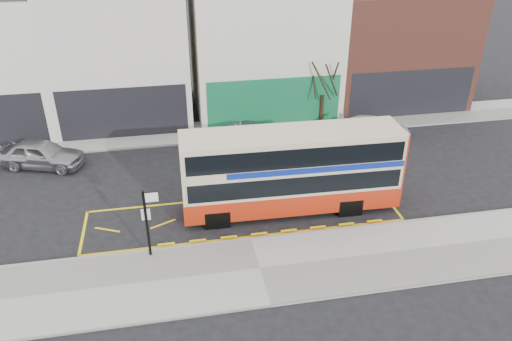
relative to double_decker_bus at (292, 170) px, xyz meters
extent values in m
plane|color=black|center=(-2.24, -1.77, -2.04)|extent=(120.00, 120.00, 0.00)
cube|color=#A2A099|center=(-2.24, -4.07, -1.97)|extent=(40.00, 4.00, 0.15)
cube|color=gray|center=(-2.24, -2.15, -1.97)|extent=(40.00, 0.15, 0.15)
cube|color=#A2A099|center=(-2.24, 9.23, -1.97)|extent=(50.00, 3.00, 0.15)
cube|color=silver|center=(-7.74, 13.23, 2.46)|extent=(8.00, 8.00, 9.00)
cube|color=black|center=(-7.74, 9.25, -0.44)|extent=(7.36, 0.06, 3.20)
cube|color=black|center=(-7.74, 9.27, -0.64)|extent=(5.60, 0.04, 2.00)
cube|color=silver|center=(1.26, 13.23, 2.21)|extent=(9.00, 8.00, 8.50)
cube|color=#12683D|center=(1.26, 9.25, -0.44)|extent=(8.28, 0.06, 3.20)
cube|color=black|center=(1.26, 9.27, -0.64)|extent=(6.30, 0.04, 2.00)
cube|color=brown|center=(10.26, 13.23, 1.71)|extent=(9.00, 8.00, 7.50)
cube|color=black|center=(10.26, 9.25, -0.44)|extent=(8.28, 0.06, 3.20)
cube|color=black|center=(10.26, 9.27, -0.64)|extent=(6.30, 0.04, 2.00)
cube|color=beige|center=(-0.03, 0.00, 0.05)|extent=(9.74, 2.43, 3.57)
cube|color=#AB240D|center=(-0.03, 0.00, -1.25)|extent=(9.78, 2.47, 0.97)
cube|color=#AB240D|center=(4.79, -0.11, 0.05)|extent=(0.11, 2.24, 3.57)
cube|color=black|center=(-0.03, 0.00, -0.19)|extent=(9.35, 2.48, 0.84)
cube|color=black|center=(-0.03, 0.00, 1.13)|extent=(9.35, 2.48, 0.88)
cube|color=navy|center=(0.85, -0.02, 0.51)|extent=(7.80, 2.44, 0.26)
cube|color=black|center=(-4.86, 0.12, -0.41)|extent=(0.11, 2.03, 1.41)
cube|color=black|center=(-4.86, 0.12, 1.13)|extent=(0.11, 2.03, 0.88)
cube|color=black|center=(-4.85, 0.11, 0.42)|extent=(0.09, 1.54, 0.31)
cube|color=beige|center=(-0.03, 0.00, 1.79)|extent=(9.74, 2.34, 0.11)
cylinder|color=black|center=(-3.49, -0.90, -1.60)|extent=(0.89, 0.27, 0.88)
cylinder|color=black|center=(-3.44, 1.06, -1.60)|extent=(0.89, 0.27, 0.88)
cylinder|color=black|center=(2.50, -1.04, -1.60)|extent=(0.89, 0.27, 0.88)
cylinder|color=black|center=(2.54, 0.92, -1.60)|extent=(0.89, 0.27, 0.88)
cube|color=black|center=(-6.37, -2.45, -0.42)|extent=(0.10, 0.10, 2.94)
cube|color=white|center=(-6.08, -2.45, 0.76)|extent=(0.53, 0.04, 0.43)
cube|color=white|center=(-6.37, -2.39, -0.03)|extent=(0.34, 0.03, 0.49)
imported|color=#99999E|center=(-12.01, 6.48, -1.29)|extent=(4.76, 3.08, 1.51)
imported|color=#484C51|center=(-0.51, 6.79, -1.36)|extent=(4.15, 1.47, 1.37)
imported|color=white|center=(6.85, 6.74, -1.43)|extent=(4.57, 2.94, 1.23)
cylinder|color=#322116|center=(4.29, 9.17, -1.05)|extent=(0.24, 0.24, 1.98)
camera|label=1|loc=(-5.17, -18.84, 10.61)|focal=35.00mm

